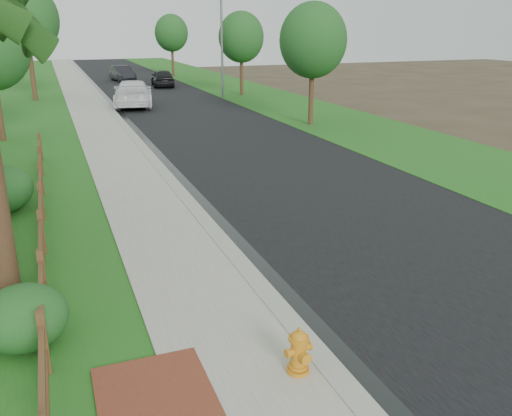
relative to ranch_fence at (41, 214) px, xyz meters
name	(u,v)px	position (x,y,z in m)	size (l,w,h in m)	color
ground	(279,342)	(3.60, -6.40, -0.62)	(120.00, 120.00, 0.00)	#372E1E
road	(154,93)	(8.20, 28.60, -0.61)	(8.00, 90.00, 0.02)	black
curb	(98,95)	(4.00, 28.60, -0.56)	(0.40, 90.00, 0.12)	gray
wet_gutter	(103,95)	(4.35, 28.60, -0.60)	(0.50, 90.00, 0.00)	black
sidewalk	(80,96)	(2.70, 28.60, -0.57)	(2.20, 90.00, 0.10)	gray
grass_strip	(52,97)	(0.80, 28.60, -0.59)	(1.60, 90.00, 0.06)	#1F5919
verge_far	(239,89)	(15.10, 28.60, -0.60)	(6.00, 90.00, 0.04)	#1F5919
brick_patch	(159,409)	(1.40, -7.40, -0.56)	(1.60, 2.40, 0.11)	maroon
ranch_fence	(41,214)	(0.00, 0.00, 0.00)	(0.12, 16.92, 1.10)	#54321C
fire_hydrant	(299,352)	(3.50, -7.37, -0.18)	(0.49, 0.39, 0.74)	orange
white_suv	(133,93)	(5.60, 21.90, 0.23)	(2.32, 5.72, 1.66)	white
dark_car_mid	(163,78)	(9.75, 32.90, 0.13)	(1.71, 4.25, 1.45)	black
dark_car_far	(122,73)	(7.20, 38.85, 0.09)	(1.46, 4.19, 1.38)	black
streetlight	(220,31)	(12.15, 24.14, 3.99)	(1.88, 0.29, 8.14)	slate
shrub_a	(24,318)	(-0.30, -5.02, -0.09)	(1.41, 1.41, 1.05)	#1C4F1E
tree_near_right	(313,41)	(13.26, 11.95, 3.63)	(3.41, 3.41, 6.13)	#3E2619
tree_mid_left	(25,19)	(-0.30, 27.25, 4.72)	(4.32, 4.32, 7.73)	#3E2619
tree_mid_right	(241,37)	(14.03, 24.99, 3.52)	(3.28, 3.28, 5.95)	#3E2619
tree_far_right	(171,33)	(12.60, 41.60, 3.58)	(3.26, 3.26, 6.01)	#3E2619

